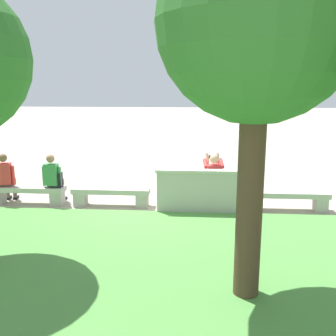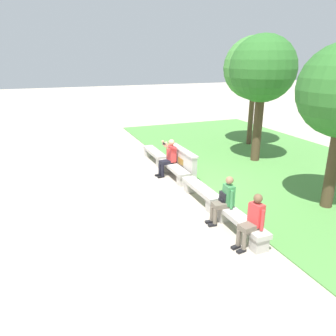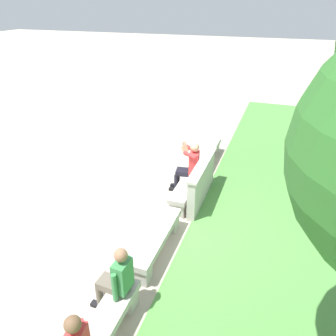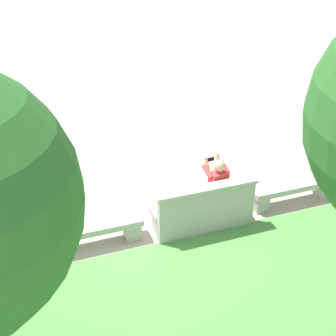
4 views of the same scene
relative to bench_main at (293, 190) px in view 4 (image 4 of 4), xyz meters
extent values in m
plane|color=#B2A593|center=(3.14, 0.00, -0.30)|extent=(80.00, 80.00, 0.00)
cube|color=#B7B2A8|center=(0.00, 0.00, 0.09)|extent=(1.87, 0.40, 0.12)
cube|color=#B7B2A8|center=(-0.76, 0.00, -0.13)|extent=(0.28, 0.34, 0.33)
cube|color=#B7B2A8|center=(0.76, 0.00, -0.13)|extent=(0.28, 0.34, 0.33)
cube|color=#B7B2A8|center=(2.09, 0.00, 0.09)|extent=(1.87, 0.40, 0.12)
cube|color=#B7B2A8|center=(1.34, 0.00, -0.13)|extent=(0.28, 0.34, 0.33)
cube|color=#B7B2A8|center=(2.85, 0.00, -0.13)|extent=(0.28, 0.34, 0.33)
cube|color=#B7B2A8|center=(4.18, 0.00, 0.09)|extent=(1.87, 0.40, 0.12)
cube|color=#B7B2A8|center=(3.43, 0.00, -0.13)|extent=(0.28, 0.34, 0.33)
cube|color=#B7B2A8|center=(4.94, 0.00, -0.13)|extent=(0.28, 0.34, 0.33)
cube|color=#B7B2A8|center=(5.52, 0.00, -0.13)|extent=(0.28, 0.34, 0.33)
cube|color=#B7B2A8|center=(2.09, 0.34, 0.18)|extent=(1.88, 0.18, 0.95)
cube|color=beige|center=(2.09, 0.34, 0.68)|extent=(1.94, 0.24, 0.06)
cube|color=olive|center=(2.09, 0.24, 0.29)|extent=(0.44, 0.02, 0.22)
cube|color=black|center=(1.70, -0.46, -0.27)|extent=(0.13, 0.25, 0.06)
cylinder|color=black|center=(1.69, -0.39, -0.06)|extent=(0.11, 0.11, 0.42)
cube|color=black|center=(1.90, -0.43, -0.27)|extent=(0.13, 0.25, 0.06)
cylinder|color=black|center=(1.89, -0.36, -0.06)|extent=(0.11, 0.11, 0.42)
cube|color=black|center=(1.76, -0.19, 0.21)|extent=(0.36, 0.46, 0.12)
cube|color=#D83838|center=(1.73, 0.04, 0.49)|extent=(0.37, 0.26, 0.56)
sphere|color=tan|center=(1.73, 0.04, 0.91)|extent=(0.22, 0.22, 0.22)
cylinder|color=#D83838|center=(1.56, -0.09, 0.78)|extent=(0.13, 0.32, 0.21)
cylinder|color=tan|center=(1.64, -0.22, 0.86)|extent=(0.08, 0.18, 0.27)
cylinder|color=#D83838|center=(1.93, -0.03, 0.78)|extent=(0.13, 0.32, 0.21)
cylinder|color=tan|center=(1.89, -0.18, 0.86)|extent=(0.12, 0.20, 0.27)
cube|color=black|center=(1.77, -0.26, 0.90)|extent=(0.15, 0.03, 0.08)
cube|color=black|center=(5.50, -0.41, -0.27)|extent=(0.11, 0.23, 0.06)
cylinder|color=#6B6051|center=(5.51, -0.35, -0.06)|extent=(0.10, 0.10, 0.42)
cube|color=black|center=(5.68, -0.42, -0.27)|extent=(0.11, 0.23, 0.06)
cylinder|color=#6B6051|center=(5.69, -0.36, -0.06)|extent=(0.10, 0.10, 0.42)
cube|color=#6B6051|center=(5.61, -0.18, 0.21)|extent=(0.30, 0.42, 0.12)
cube|color=#3D894C|center=(5.62, 0.04, 0.47)|extent=(0.33, 0.22, 0.52)
cylinder|color=#3D894C|center=(5.42, 0.03, 0.42)|extent=(0.08, 0.08, 0.48)
cube|color=black|center=(5.53, 0.00, 0.33)|extent=(0.28, 0.20, 0.36)
cube|color=black|center=(5.53, -0.11, 0.26)|extent=(0.20, 0.06, 0.16)
torus|color=black|center=(5.53, 0.00, 0.53)|extent=(0.10, 0.02, 0.10)
camera|label=1|loc=(2.13, 9.00, 2.62)|focal=42.00mm
camera|label=2|loc=(12.17, -4.18, 3.79)|focal=35.00mm
camera|label=3|loc=(8.72, 1.86, 4.08)|focal=35.00mm
camera|label=4|loc=(5.16, 6.75, 5.12)|focal=50.00mm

